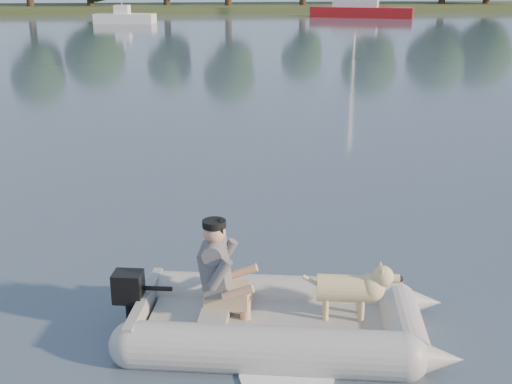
{
  "coord_description": "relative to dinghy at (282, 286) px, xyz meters",
  "views": [
    {
      "loc": [
        -0.89,
        -6.3,
        3.74
      ],
      "look_at": [
        0.07,
        2.36,
        0.75
      ],
      "focal_mm": 45.0,
      "sensor_mm": 36.0,
      "label": 1
    }
  ],
  "objects": [
    {
      "name": "outboard_motor",
      "position": [
        -1.64,
        0.32,
        -0.28
      ],
      "size": [
        0.46,
        0.37,
        0.79
      ],
      "primitive_type": null,
      "rotation": [
        0.0,
        0.0,
        -0.19
      ],
      "color": "black",
      "rests_on": "dinghy"
    },
    {
      "name": "man",
      "position": [
        -0.68,
        0.19,
        0.19
      ],
      "size": [
        0.83,
        0.75,
        1.08
      ],
      "primitive_type": null,
      "rotation": [
        0.0,
        0.0,
        -0.19
      ],
      "color": "#5B5A5F",
      "rests_on": "dinghy"
    },
    {
      "name": "shore_bank",
      "position": [
        -0.06,
        62.28,
        -0.35
      ],
      "size": [
        160.0,
        12.0,
        0.7
      ],
      "primitive_type": "cube",
      "color": "#47512D",
      "rests_on": "water"
    },
    {
      "name": "dinghy",
      "position": [
        0.0,
        0.0,
        0.0
      ],
      "size": [
        5.28,
        4.19,
        1.39
      ],
      "primitive_type": null,
      "rotation": [
        0.0,
        0.0,
        -0.19
      ],
      "color": "#969792",
      "rests_on": "water"
    },
    {
      "name": "dog",
      "position": [
        0.65,
        -0.07,
        -0.07
      ],
      "size": [
        0.98,
        0.51,
        0.62
      ],
      "primitive_type": null,
      "rotation": [
        0.0,
        0.0,
        -0.19
      ],
      "color": "tan",
      "rests_on": "dinghy"
    },
    {
      "name": "water",
      "position": [
        -0.06,
        0.28,
        -0.6
      ],
      "size": [
        160.0,
        160.0,
        0.0
      ],
      "primitive_type": "plane",
      "color": "slate",
      "rests_on": "ground"
    },
    {
      "name": "motorboat",
      "position": [
        -5.36,
        45.82,
        0.31
      ],
      "size": [
        5.0,
        2.75,
        2.0
      ],
      "primitive_type": null,
      "rotation": [
        0.0,
        0.0,
        -0.21
      ],
      "color": "white",
      "rests_on": "water"
    },
    {
      "name": "sailboat",
      "position": [
        14.59,
        50.83,
        -0.07
      ],
      "size": [
        9.12,
        5.66,
        12.05
      ],
      "rotation": [
        0.0,
        0.0,
        -0.38
      ],
      "color": "#A51214",
      "rests_on": "water"
    }
  ]
}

